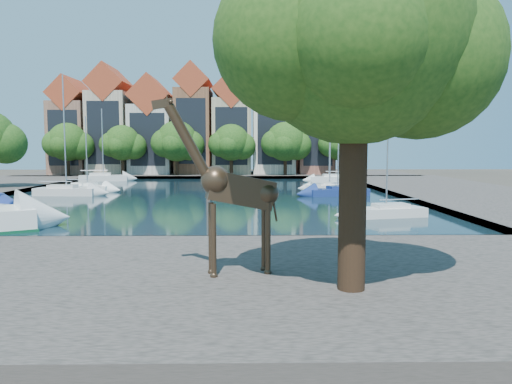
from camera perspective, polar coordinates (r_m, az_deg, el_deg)
ground at (r=24.19m, az=-11.63°, el=-6.06°), size 160.00×160.00×0.00m
water_basin at (r=47.74m, az=-6.29°, el=-0.41°), size 38.00×50.00×0.08m
near_quay at (r=17.48m, az=-15.95°, el=-9.68°), size 50.00×14.00×0.50m
far_quay at (r=79.55m, az=-4.15°, el=1.99°), size 60.00×16.00×0.50m
right_quay at (r=51.76m, az=22.45°, el=-0.11°), size 14.00×52.00×0.50m
plane_tree at (r=14.94m, az=11.74°, el=16.65°), size 8.32×6.40×10.62m
townhouse_west_end at (r=83.96m, az=-20.17°, el=6.71°), size 5.44×9.18×14.93m
townhouse_west_mid at (r=82.22m, az=-16.20°, el=7.47°), size 5.94×9.18×16.79m
townhouse_west_inner at (r=80.74m, az=-11.70°, el=6.99°), size 6.43×9.18×15.15m
townhouse_center at (r=79.83m, az=-7.08°, el=7.80°), size 5.44×9.18×16.93m
townhouse_east_inner at (r=79.39m, az=-2.73°, el=7.40°), size 5.94×9.18×15.79m
townhouse_east_mid at (r=79.47m, az=2.00°, el=7.66°), size 6.43×9.18×16.65m
townhouse_east_end at (r=80.02m, az=6.69°, el=6.90°), size 5.44×9.18×14.43m
far_tree_far_west at (r=78.37m, az=-20.68°, el=5.23°), size 7.28×5.60×7.68m
far_tree_west at (r=76.05m, az=-14.97°, el=5.32°), size 6.76×5.20×7.36m
far_tree_mid_west at (r=74.52m, az=-8.96°, el=5.61°), size 7.80×6.00×8.00m
far_tree_mid_east at (r=73.84m, az=-2.78°, el=5.54°), size 7.02×5.40×7.52m
far_tree_east at (r=74.01m, az=3.46°, el=5.62°), size 7.54×5.80×7.84m
far_tree_far_east at (r=75.05m, az=9.58°, el=5.43°), size 6.76×5.20×7.36m
giraffe_statue at (r=16.19m, az=-2.81°, el=0.30°), size 3.96×1.30×5.69m
sailboat_left_c at (r=50.52m, az=-20.85°, el=0.29°), size 5.86×2.41×11.28m
sailboat_left_d at (r=54.08m, az=-18.70°, el=0.57°), size 5.59×3.26×7.67m
sailboat_left_e at (r=70.18m, az=-17.04°, el=1.70°), size 6.53×3.48×9.65m
sailboat_right_a at (r=33.82m, az=14.66°, el=-1.97°), size 5.37×2.90×8.59m
sailboat_right_b at (r=47.72m, az=9.32°, el=0.22°), size 6.09×3.38×11.40m
sailboat_right_c at (r=51.77m, az=8.42°, el=0.65°), size 4.97×3.08×10.35m
sailboat_right_d at (r=65.36m, az=8.35°, el=1.62°), size 4.95×1.88×8.11m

